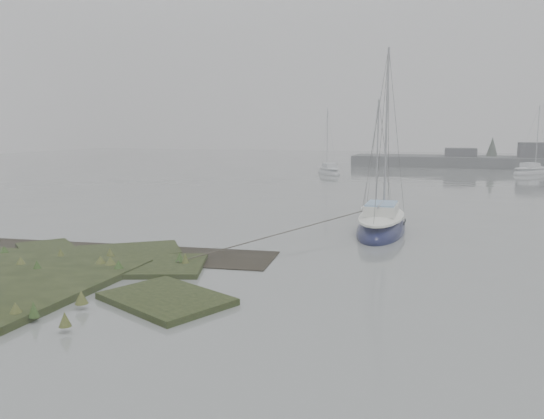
{
  "coord_description": "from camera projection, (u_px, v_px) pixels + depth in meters",
  "views": [
    {
      "loc": [
        7.88,
        -13.48,
        4.89
      ],
      "look_at": [
        1.58,
        6.02,
        1.8
      ],
      "focal_mm": 35.0,
      "sensor_mm": 36.0,
      "label": 1
    }
  ],
  "objects": [
    {
      "name": "ground",
      "position": [
        342.0,
        189.0,
        44.04
      ],
      "size": [
        160.0,
        160.0,
        0.0
      ],
      "primitive_type": "plane",
      "color": "slate",
      "rests_on": "ground"
    },
    {
      "name": "sailboat_main",
      "position": [
        381.0,
        226.0,
        25.47
      ],
      "size": [
        2.22,
        6.71,
        9.46
      ],
      "rotation": [
        0.0,
        0.0,
        0.0
      ],
      "color": "#121539",
      "rests_on": "ground"
    },
    {
      "name": "sailboat_white",
      "position": [
        379.0,
        219.0,
        28.07
      ],
      "size": [
        3.46,
        5.19,
        6.99
      ],
      "rotation": [
        0.0,
        0.0,
        0.41
      ],
      "color": "white",
      "rests_on": "ground"
    },
    {
      "name": "sailboat_far_a",
      "position": [
        329.0,
        172.0,
        59.19
      ],
      "size": [
        4.33,
        5.76,
        7.88
      ],
      "rotation": [
        0.0,
        0.0,
        0.51
      ],
      "color": "#AAB0B3",
      "rests_on": "ground"
    },
    {
      "name": "sailboat_far_b",
      "position": [
        531.0,
        172.0,
        58.98
      ],
      "size": [
        5.24,
        5.63,
        8.19
      ],
      "rotation": [
        0.0,
        0.0,
        -0.72
      ],
      "color": "#9EA1A6",
      "rests_on": "ground"
    },
    {
      "name": "sailboat_far_c",
      "position": [
        381.0,
        163.0,
        76.19
      ],
      "size": [
        4.57,
        3.12,
        6.16
      ],
      "rotation": [
        0.0,
        0.0,
        1.14
      ],
      "color": "#A3A6AB",
      "rests_on": "ground"
    }
  ]
}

